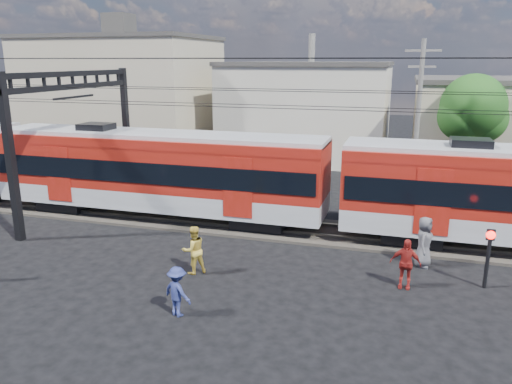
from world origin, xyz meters
TOP-DOWN VIEW (x-y plane):
  - ground at (0.00, 0.00)m, footprint 120.00×120.00m
  - track_bed at (0.00, 8.00)m, footprint 70.00×3.40m
  - rail_near at (0.00, 7.25)m, footprint 70.00×0.12m
  - rail_far at (0.00, 8.75)m, footprint 70.00×0.12m
  - commuter_train at (-5.49, 8.00)m, footprint 50.30×3.08m
  - catenary at (-8.65, 8.00)m, footprint 70.00×9.30m
  - building_west at (-17.00, 24.00)m, footprint 14.28×10.20m
  - building_midwest at (-2.00, 27.00)m, footprint 12.24×12.24m
  - utility_pole_mid at (6.00, 15.00)m, footprint 1.80×0.24m
  - tree_near at (9.19, 18.09)m, footprint 3.82×3.64m
  - pedestrian_b at (-1.52, 2.47)m, footprint 1.08×1.08m
  - pedestrian_c at (-0.75, -0.52)m, footprint 1.14×0.91m
  - pedestrian_d at (5.73, 3.39)m, footprint 1.04×0.49m
  - pedestrian_e at (6.37, 5.46)m, footprint 0.79×1.04m
  - crossing_signal at (8.34, 4.15)m, footprint 0.30×0.30m

SIDE VIEW (x-z plane):
  - ground at x=0.00m, z-range 0.00..0.00m
  - track_bed at x=0.00m, z-range 0.00..0.12m
  - rail_near at x=0.00m, z-range 0.12..0.24m
  - rail_far at x=0.00m, z-range 0.12..0.24m
  - pedestrian_c at x=-0.75m, z-range 0.00..1.55m
  - pedestrian_d at x=5.73m, z-range 0.00..1.73m
  - pedestrian_b at x=-1.52m, z-range 0.00..1.77m
  - pedestrian_e at x=6.37m, z-range 0.00..1.91m
  - crossing_signal at x=8.34m, z-range 0.40..2.48m
  - commuter_train at x=-5.49m, z-range 0.31..4.49m
  - building_midwest at x=-2.00m, z-range 0.01..7.31m
  - utility_pole_mid at x=6.00m, z-range 0.28..8.78m
  - building_west at x=-17.00m, z-range 0.01..9.31m
  - tree_near at x=9.19m, z-range 1.30..8.02m
  - catenary at x=-8.65m, z-range 1.38..8.89m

